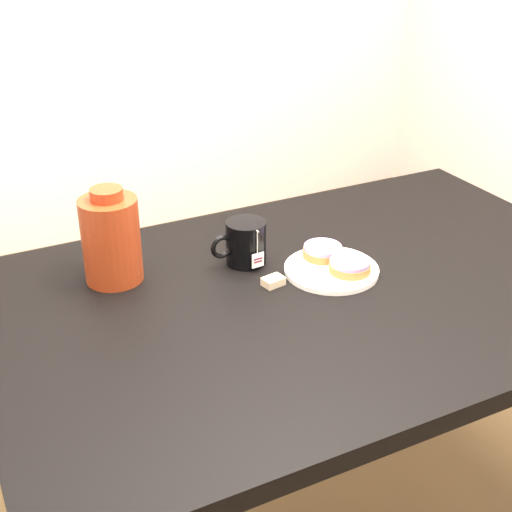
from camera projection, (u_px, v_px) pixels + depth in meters
name	position (u px, v px, depth m)	size (l,w,h in m)	color
table	(316.00, 319.00, 1.56)	(1.40, 0.90, 0.75)	black
plate	(331.00, 269.00, 1.57)	(0.21, 0.21, 0.02)	white
bagel_back	(323.00, 251.00, 1.61)	(0.09, 0.09, 0.03)	brown
bagel_front	(350.00, 266.00, 1.55)	(0.12, 0.12, 0.03)	brown
mug	(245.00, 242.00, 1.59)	(0.14, 0.10, 0.10)	black
teabag_pouch	(273.00, 281.00, 1.52)	(0.04, 0.03, 0.02)	#C6B793
bagel_package	(111.00, 239.00, 1.51)	(0.15, 0.15, 0.21)	#5F1B0C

